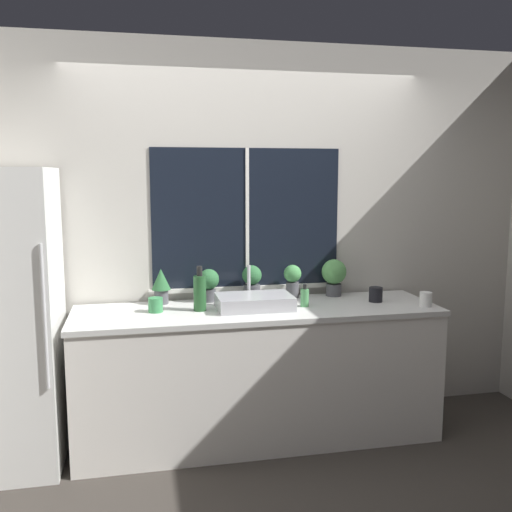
{
  "coord_description": "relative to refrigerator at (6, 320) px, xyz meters",
  "views": [
    {
      "loc": [
        -0.78,
        -3.28,
        1.79
      ],
      "look_at": [
        -0.01,
        0.33,
        1.25
      ],
      "focal_mm": 40.0,
      "sensor_mm": 36.0,
      "label": 1
    }
  ],
  "objects": [
    {
      "name": "ground_plane",
      "position": [
        1.57,
        -0.31,
        -0.91
      ],
      "size": [
        14.0,
        14.0,
        0.0
      ],
      "primitive_type": "plane",
      "color": "#38332D"
    },
    {
      "name": "mug_black",
      "position": [
        2.41,
        0.03,
        0.04
      ],
      "size": [
        0.09,
        0.09,
        0.1
      ],
      "color": "black",
      "rests_on": "counter"
    },
    {
      "name": "mug_white",
      "position": [
        2.68,
        -0.17,
        0.04
      ],
      "size": [
        0.08,
        0.08,
        0.1
      ],
      "color": "white",
      "rests_on": "counter"
    },
    {
      "name": "soap_bottle",
      "position": [
        1.88,
        -0.0,
        0.05
      ],
      "size": [
        0.06,
        0.06,
        0.15
      ],
      "color": "#519E5B",
      "rests_on": "counter"
    },
    {
      "name": "wall_right",
      "position": [
        3.72,
        1.19,
        0.44
      ],
      "size": [
        0.06,
        7.0,
        2.7
      ],
      "color": "#BCB7AD",
      "rests_on": "ground_plane"
    },
    {
      "name": "potted_plant_center",
      "position": [
        1.58,
        0.28,
        0.12
      ],
      "size": [
        0.14,
        0.14,
        0.24
      ],
      "color": "#4C4C51",
      "rests_on": "counter"
    },
    {
      "name": "bottle_tall",
      "position": [
        1.18,
        0.03,
        0.11
      ],
      "size": [
        0.08,
        0.08,
        0.29
      ],
      "color": "#235128",
      "rests_on": "counter"
    },
    {
      "name": "sink",
      "position": [
        1.54,
        0.01,
        0.04
      ],
      "size": [
        0.5,
        0.37,
        0.26
      ],
      "color": "#ADADB2",
      "rests_on": "counter"
    },
    {
      "name": "wall_back",
      "position": [
        1.57,
        0.42,
        0.44
      ],
      "size": [
        8.0,
        0.09,
        2.7
      ],
      "color": "#BCB7AD",
      "rests_on": "ground_plane"
    },
    {
      "name": "potted_plant_far_left",
      "position": [
        0.94,
        0.28,
        0.13
      ],
      "size": [
        0.13,
        0.13,
        0.24
      ],
      "color": "#4C4C51",
      "rests_on": "counter"
    },
    {
      "name": "refrigerator",
      "position": [
        0.0,
        0.0,
        0.0
      ],
      "size": [
        0.61,
        0.71,
        1.82
      ],
      "color": "silver",
      "rests_on": "ground_plane"
    },
    {
      "name": "potted_plant_far_right",
      "position": [
        2.19,
        0.28,
        0.15
      ],
      "size": [
        0.18,
        0.18,
        0.27
      ],
      "color": "#4C4C51",
      "rests_on": "counter"
    },
    {
      "name": "potted_plant_left",
      "position": [
        1.27,
        0.28,
        0.12
      ],
      "size": [
        0.14,
        0.14,
        0.23
      ],
      "color": "#4C4C51",
      "rests_on": "counter"
    },
    {
      "name": "mug_green",
      "position": [
        0.9,
        0.05,
        0.04
      ],
      "size": [
        0.09,
        0.09,
        0.09
      ],
      "color": "#38844C",
      "rests_on": "counter"
    },
    {
      "name": "counter",
      "position": [
        1.57,
        0.02,
        -0.46
      ],
      "size": [
        2.42,
        0.69,
        0.9
      ],
      "color": "white",
      "rests_on": "ground_plane"
    },
    {
      "name": "potted_plant_right",
      "position": [
        1.88,
        0.28,
        0.13
      ],
      "size": [
        0.13,
        0.13,
        0.24
      ],
      "color": "#4C4C51",
      "rests_on": "counter"
    }
  ]
}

